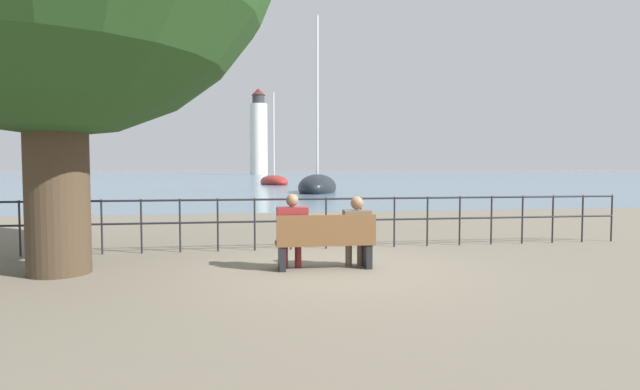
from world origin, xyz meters
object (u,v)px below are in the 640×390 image
at_px(seated_person_left, 292,228).
at_px(harbor_lighthouse, 259,135).
at_px(sailboat_0, 317,186).
at_px(park_bench, 325,243).
at_px(sailboat_2, 274,181).
at_px(seated_person_right, 356,228).

xyz_separation_m(seated_person_left, harbor_lighthouse, (3.70, 121.35, 9.54)).
bearing_deg(seated_person_left, harbor_lighthouse, 88.25).
bearing_deg(harbor_lighthouse, sailboat_0, -89.64).
bearing_deg(park_bench, sailboat_2, 87.42).
bearing_deg(sailboat_0, park_bench, -83.53).
relative_size(sailboat_2, harbor_lighthouse, 0.43).
bearing_deg(seated_person_right, seated_person_left, -179.83).
bearing_deg(sailboat_2, park_bench, -104.85).
distance_m(sailboat_0, sailboat_2, 16.58).
height_order(park_bench, seated_person_left, seated_person_left).
bearing_deg(seated_person_left, park_bench, -7.71).
bearing_deg(seated_person_left, seated_person_right, 0.17).
xyz_separation_m(seated_person_left, sailboat_0, (4.31, 25.43, -0.28)).
distance_m(sailboat_2, harbor_lighthouse, 80.07).
distance_m(seated_person_left, sailboat_0, 25.80).
relative_size(seated_person_right, harbor_lighthouse, 0.05).
bearing_deg(park_bench, sailboat_0, 81.59).
height_order(sailboat_2, harbor_lighthouse, harbor_lighthouse).
bearing_deg(seated_person_right, harbor_lighthouse, 88.76).
height_order(seated_person_left, sailboat_2, sailboat_2).
bearing_deg(sailboat_0, harbor_lighthouse, 105.24).
height_order(seated_person_left, seated_person_right, seated_person_left).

